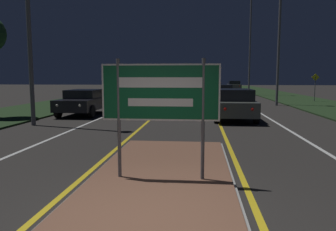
{
  "coord_description": "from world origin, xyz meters",
  "views": [
    {
      "loc": [
        0.74,
        -4.21,
        2.06
      ],
      "look_at": [
        0.0,
        3.44,
        1.15
      ],
      "focal_mm": 35.0,
      "sensor_mm": 36.0,
      "label": 1
    }
  ],
  "objects_px": {
    "streetlight_right_near": "(280,22)",
    "car_receding_0": "(234,104)",
    "car_receding_3": "(234,85)",
    "car_receding_1": "(221,92)",
    "car_receding_2": "(214,87)",
    "car_approaching_0": "(84,101)",
    "warning_sign": "(315,85)",
    "highway_sign": "(160,96)",
    "streetlight_right_far": "(250,31)"
  },
  "relations": [
    {
      "from": "car_approaching_0",
      "to": "warning_sign",
      "type": "bearing_deg",
      "value": 33.71
    },
    {
      "from": "streetlight_right_near",
      "to": "car_receding_1",
      "type": "relative_size",
      "value": 1.84
    },
    {
      "from": "car_receding_2",
      "to": "streetlight_right_near",
      "type": "bearing_deg",
      "value": -78.41
    },
    {
      "from": "streetlight_right_near",
      "to": "car_receding_1",
      "type": "xyz_separation_m",
      "value": [
        -3.63,
        4.71,
        -5.1
      ]
    },
    {
      "from": "streetlight_right_far",
      "to": "car_approaching_0",
      "type": "xyz_separation_m",
      "value": [
        -11.66,
        -19.69,
        -6.28
      ]
    },
    {
      "from": "streetlight_right_near",
      "to": "car_receding_3",
      "type": "xyz_separation_m",
      "value": [
        -0.25,
        27.56,
        -5.1
      ]
    },
    {
      "from": "car_receding_2",
      "to": "car_approaching_0",
      "type": "bearing_deg",
      "value": -107.88
    },
    {
      "from": "highway_sign",
      "to": "car_receding_3",
      "type": "xyz_separation_m",
      "value": [
        6.0,
        45.54,
        -0.93
      ]
    },
    {
      "from": "car_receding_2",
      "to": "car_approaching_0",
      "type": "xyz_separation_m",
      "value": [
        -8.08,
        -25.03,
        -0.04
      ]
    },
    {
      "from": "warning_sign",
      "to": "streetlight_right_far",
      "type": "bearing_deg",
      "value": 112.69
    },
    {
      "from": "car_receding_2",
      "to": "car_receding_3",
      "type": "xyz_separation_m",
      "value": [
        3.46,
        9.47,
        -0.01
      ]
    },
    {
      "from": "car_receding_3",
      "to": "car_receding_1",
      "type": "bearing_deg",
      "value": -98.42
    },
    {
      "from": "streetlight_right_far",
      "to": "car_approaching_0",
      "type": "relative_size",
      "value": 2.75
    },
    {
      "from": "streetlight_right_near",
      "to": "car_receding_0",
      "type": "xyz_separation_m",
      "value": [
        -3.88,
        -8.25,
        -5.09
      ]
    },
    {
      "from": "car_receding_1",
      "to": "car_receding_2",
      "type": "relative_size",
      "value": 1.07
    },
    {
      "from": "highway_sign",
      "to": "car_approaching_0",
      "type": "relative_size",
      "value": 0.56
    },
    {
      "from": "car_receding_1",
      "to": "car_receding_2",
      "type": "distance_m",
      "value": 13.38
    },
    {
      "from": "highway_sign",
      "to": "car_receding_0",
      "type": "distance_m",
      "value": 10.06
    },
    {
      "from": "car_approaching_0",
      "to": "streetlight_right_far",
      "type": "bearing_deg",
      "value": 59.37
    },
    {
      "from": "car_receding_0",
      "to": "car_receding_2",
      "type": "xyz_separation_m",
      "value": [
        0.17,
        26.34,
        -0.0
      ]
    },
    {
      "from": "streetlight_right_far",
      "to": "car_receding_2",
      "type": "relative_size",
      "value": 2.6
    },
    {
      "from": "car_receding_1",
      "to": "streetlight_right_near",
      "type": "bearing_deg",
      "value": -52.36
    },
    {
      "from": "car_receding_0",
      "to": "warning_sign",
      "type": "distance_m",
      "value": 13.98
    },
    {
      "from": "car_receding_0",
      "to": "car_approaching_0",
      "type": "xyz_separation_m",
      "value": [
        -7.9,
        1.31,
        -0.04
      ]
    },
    {
      "from": "warning_sign",
      "to": "highway_sign",
      "type": "bearing_deg",
      "value": -115.08
    },
    {
      "from": "car_receding_1",
      "to": "car_receding_3",
      "type": "height_order",
      "value": "car_receding_3"
    },
    {
      "from": "streetlight_right_near",
      "to": "car_receding_0",
      "type": "distance_m",
      "value": 10.44
    },
    {
      "from": "car_receding_3",
      "to": "car_approaching_0",
      "type": "height_order",
      "value": "car_receding_3"
    },
    {
      "from": "streetlight_right_near",
      "to": "car_approaching_0",
      "type": "bearing_deg",
      "value": -149.51
    },
    {
      "from": "streetlight_right_far",
      "to": "warning_sign",
      "type": "distance_m",
      "value": 11.53
    },
    {
      "from": "car_receding_1",
      "to": "warning_sign",
      "type": "bearing_deg",
      "value": -9.8
    },
    {
      "from": "car_receding_3",
      "to": "car_receding_0",
      "type": "bearing_deg",
      "value": -95.8
    },
    {
      "from": "car_receding_3",
      "to": "car_approaching_0",
      "type": "relative_size",
      "value": 1.13
    },
    {
      "from": "streetlight_right_far",
      "to": "car_receding_3",
      "type": "distance_m",
      "value": 16.08
    },
    {
      "from": "car_approaching_0",
      "to": "car_receding_0",
      "type": "bearing_deg",
      "value": -9.4
    },
    {
      "from": "car_receding_2",
      "to": "car_approaching_0",
      "type": "relative_size",
      "value": 1.06
    },
    {
      "from": "car_approaching_0",
      "to": "warning_sign",
      "type": "height_order",
      "value": "warning_sign"
    },
    {
      "from": "car_receding_0",
      "to": "warning_sign",
      "type": "relative_size",
      "value": 1.93
    },
    {
      "from": "streetlight_right_far",
      "to": "warning_sign",
      "type": "relative_size",
      "value": 5.03
    },
    {
      "from": "highway_sign",
      "to": "car_approaching_0",
      "type": "distance_m",
      "value": 12.38
    },
    {
      "from": "highway_sign",
      "to": "car_receding_2",
      "type": "xyz_separation_m",
      "value": [
        2.54,
        36.07,
        -0.92
      ]
    },
    {
      "from": "streetlight_right_near",
      "to": "warning_sign",
      "type": "xyz_separation_m",
      "value": [
        3.76,
        3.43,
        -4.42
      ]
    },
    {
      "from": "highway_sign",
      "to": "car_receding_0",
      "type": "bearing_deg",
      "value": 76.31
    },
    {
      "from": "streetlight_right_near",
      "to": "car_receding_1",
      "type": "bearing_deg",
      "value": 127.64
    },
    {
      "from": "streetlight_right_far",
      "to": "car_receding_1",
      "type": "height_order",
      "value": "streetlight_right_far"
    },
    {
      "from": "streetlight_right_far",
      "to": "car_receding_2",
      "type": "distance_m",
      "value": 8.96
    },
    {
      "from": "streetlight_right_far",
      "to": "car_receding_0",
      "type": "relative_size",
      "value": 2.61
    },
    {
      "from": "car_receding_2",
      "to": "car_receding_3",
      "type": "height_order",
      "value": "car_receding_3"
    },
    {
      "from": "highway_sign",
      "to": "car_approaching_0",
      "type": "height_order",
      "value": "highway_sign"
    },
    {
      "from": "highway_sign",
      "to": "car_receding_3",
      "type": "height_order",
      "value": "highway_sign"
    }
  ]
}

